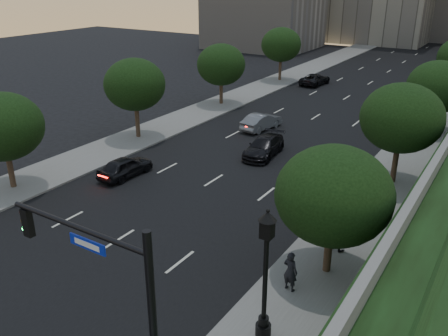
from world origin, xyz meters
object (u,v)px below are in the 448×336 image
Objects in this scene: traffic_signal_mast at (125,321)px; pedestrian_b at (338,232)px; pedestrian_c at (382,202)px; street_lamp at (265,282)px; pedestrian_a at (290,271)px; sedan_far_right at (408,97)px; sedan_mid_left at (261,121)px; sedan_near_right at (264,147)px; sedan_near_left at (125,167)px; sedan_far_left at (315,79)px.

traffic_signal_mast is 13.05m from pedestrian_b.
traffic_signal_mast is 17.60m from pedestrian_c.
pedestrian_a is at bearing 96.92° from street_lamp.
pedestrian_c is at bearing -80.59° from pedestrian_b.
pedestrian_c reaches higher than sedan_far_right.
traffic_signal_mast reaches higher than sedan_far_right.
traffic_signal_mast reaches higher than pedestrian_a.
sedan_mid_left reaches higher than sedan_near_right.
pedestrian_a is (8.84, -14.29, 0.38)m from sedan_near_right.
street_lamp is 2.97× the size of pedestrian_b.
pedestrian_b is (12.68, -15.62, 0.36)m from sedan_mid_left.
sedan_far_right is at bearing 95.14° from street_lamp.
sedan_near_right is (-9.23, 17.47, -1.92)m from street_lamp.
traffic_signal_mast is 1.42× the size of sedan_near_right.
traffic_signal_mast is 3.73× the size of pedestrian_c.
street_lamp is 1.35× the size of sedan_near_left.
sedan_near_left is 16.82m from pedestrian_c.
pedestrian_c reaches higher than sedan_mid_left.
sedan_near_left is 2.21× the size of pedestrian_b.
pedestrian_a reaches higher than sedan_far_right.
sedan_near_right is at bearing 127.70° from sedan_mid_left.
sedan_mid_left is 20.12m from pedestrian_b.
sedan_near_left is 16.02m from pedestrian_a.
traffic_signal_mast is 3.70× the size of pedestrian_b.
sedan_far_right is (11.81, 30.78, -0.02)m from sedan_near_left.
traffic_signal_mast reaches higher than sedan_far_left.
traffic_signal_mast is 19.59m from sedan_near_left.
street_lamp is 3.56m from pedestrian_a.
sedan_near_left is at bearing 16.24° from pedestrian_b.
sedan_far_left is at bearing 145.58° from sedan_far_right.
street_lamp reaches higher than pedestrian_a.
street_lamp is at bearing 126.18° from sedan_mid_left.
sedan_far_left is 1.01× the size of sedan_near_right.
pedestrian_a is at bearing 56.58° from pedestrian_c.
pedestrian_c is at bearing 148.64° from sedan_mid_left.
street_lamp reaches higher than sedan_far_left.
street_lamp is at bearing 152.49° from sedan_near_left.
pedestrian_a is (1.55, 8.29, -2.58)m from traffic_signal_mast.
sedan_far_left is 1.22× the size of sedan_far_right.
sedan_near_left is 32.96m from sedan_far_right.
traffic_signal_mast is 8.82m from pedestrian_a.
traffic_signal_mast is 1.25× the size of street_lamp.
sedan_far_right is 27.99m from pedestrian_c.
sedan_near_left is (-15.37, 8.84, -1.92)m from street_lamp.
sedan_far_right is 2.17× the size of pedestrian_a.
traffic_signal_mast reaches higher than sedan_mid_left.
sedan_near_left is at bearing -131.82° from sedan_near_right.
sedan_far_right is (-3.56, 39.61, -1.94)m from street_lamp.
pedestrian_a is at bearing 103.40° from pedestrian_b.
traffic_signal_mast is at bearing 56.18° from pedestrian_c.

